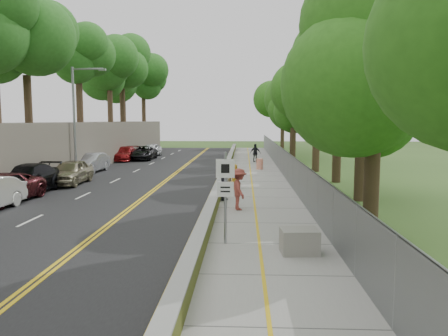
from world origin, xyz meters
name	(u,v)px	position (x,y,z in m)	size (l,w,h in m)	color
ground	(203,223)	(0.00, 0.00, 0.00)	(140.00, 140.00, 0.00)	#33511E
road	(150,176)	(-5.40, 15.00, 0.02)	(11.20, 66.00, 0.04)	black
sidewalk	(256,176)	(2.55, 15.00, 0.03)	(4.20, 66.00, 0.05)	gray
jersey_barrier	(225,172)	(0.25, 15.00, 0.30)	(0.42, 66.00, 0.60)	#BED428
rock_embankment	(44,149)	(-13.50, 15.00, 2.00)	(5.00, 66.00, 4.00)	#595147
chainlink_fence	(284,163)	(4.65, 15.00, 1.00)	(0.04, 66.00, 2.00)	slate
trees_embankment	(46,34)	(-13.00, 15.00, 10.50)	(6.40, 66.00, 13.00)	#2E7322
trees_fenceside	(318,81)	(7.00, 15.00, 7.00)	(7.00, 66.00, 14.00)	#357A1E
streetlight	(77,114)	(-10.46, 14.00, 4.64)	(2.52, 0.22, 8.00)	gray
signpost	(225,187)	(1.05, -3.02, 1.96)	(0.62, 0.09, 3.10)	gray
construction_barrel	(260,164)	(3.00, 19.35, 0.51)	(0.56, 0.56, 0.92)	#F83C11
concrete_block	(299,241)	(3.41, -4.00, 0.43)	(1.15, 0.86, 0.77)	gray
car_3	(25,180)	(-10.60, 6.31, 0.88)	(2.34, 5.75, 1.67)	black
car_4	(70,172)	(-9.62, 10.30, 0.83)	(1.87, 4.66, 1.59)	gray
car_5	(91,163)	(-10.60, 16.81, 0.80)	(1.62, 4.64, 1.53)	#A7A8AE
car_6	(143,153)	(-9.00, 27.91, 0.76)	(2.38, 5.17, 1.44)	black
car_7	(125,154)	(-10.60, 26.79, 0.76)	(2.02, 4.98, 1.44)	maroon
car_8	(151,150)	(-9.00, 32.05, 0.80)	(1.78, 4.44, 1.51)	silver
painter_0	(234,177)	(1.09, 8.59, 0.81)	(0.74, 0.48, 1.52)	gold
painter_1	(229,174)	(0.75, 8.82, 0.94)	(0.65, 0.42, 1.77)	beige
painter_2	(226,185)	(0.75, 4.95, 0.86)	(0.79, 0.62, 1.63)	black
painter_3	(239,189)	(1.45, 2.58, 1.01)	(1.25, 0.72, 1.93)	brown
person_far	(255,153)	(2.80, 25.75, 0.96)	(1.06, 0.44, 1.82)	black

